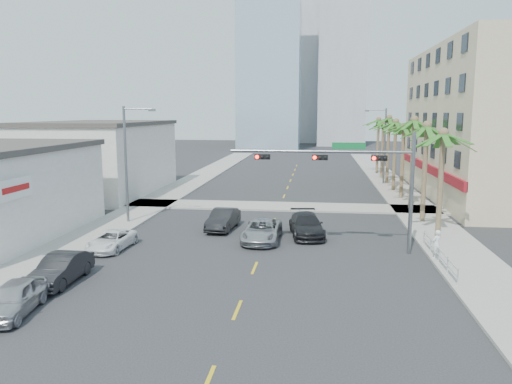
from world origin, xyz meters
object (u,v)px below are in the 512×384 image
car_parked_near (14,298)px  car_lane_right (306,225)px  car_parked_far (112,240)px  pedestrian (436,244)px  car_lane_left (223,219)px  car_parked_mid (61,269)px  car_lane_center (262,231)px  traffic_signal_mast (358,171)px

car_parked_near → car_lane_right: size_ratio=0.79×
car_parked_far → pedestrian: bearing=3.5°
car_lane_left → car_parked_mid: bearing=-110.4°
pedestrian → car_parked_near: bearing=-13.3°
car_parked_near → car_lane_center: (9.15, 13.47, 0.01)m
traffic_signal_mast → car_parked_far: size_ratio=2.63×
car_parked_mid → car_parked_far: bearing=89.9°
car_lane_center → pedestrian: size_ratio=3.07×
car_lane_right → pedestrian: (7.63, -5.05, 0.22)m
car_lane_left → traffic_signal_mast: bearing=-23.1°
car_lane_center → car_lane_right: bearing=33.7°
car_lane_center → pedestrian: pedestrian is taller
car_parked_mid → car_lane_center: bearing=46.0°
car_parked_near → car_parked_mid: size_ratio=0.94×
pedestrian → car_lane_left: bearing=-65.2°
car_parked_mid → car_lane_center: (9.15, 9.48, -0.02)m
traffic_signal_mast → car_parked_far: (-15.18, -1.32, -4.48)m
car_parked_mid → car_lane_center: car_parked_mid is taller
car_lane_right → pedestrian: 9.15m
car_lane_left → car_lane_right: car_lane_right is taller
car_parked_near → car_lane_left: (5.93, 16.52, 0.04)m
car_parked_far → car_lane_left: size_ratio=0.92×
car_lane_right → pedestrian: pedestrian is taller
pedestrian → car_parked_mid: bearing=-23.1°
car_parked_near → pedestrian: pedestrian is taller
traffic_signal_mast → pedestrian: 6.21m
car_parked_mid → car_lane_right: size_ratio=0.84×
pedestrian → car_lane_right: bearing=-74.4°
car_parked_far → traffic_signal_mast: bearing=8.4°
car_parked_mid → pedestrian: pedestrian is taller
car_parked_mid → pedestrian: bearing=17.7°
traffic_signal_mast → car_parked_near: bearing=-142.7°
car_parked_near → pedestrian: 22.23m
car_lane_right → traffic_signal_mast: bearing=-58.4°
traffic_signal_mast → car_parked_mid: (-15.18, -7.59, -4.33)m
car_lane_center → car_parked_mid: bearing=-132.9°
car_parked_near → car_lane_left: 17.55m
car_lane_right → car_parked_near: bearing=-136.1°
car_parked_near → car_parked_far: car_parked_near is taller
car_parked_far → car_lane_center: bearing=22.8°
car_parked_mid → car_lane_left: size_ratio=0.97×
car_parked_near → car_lane_right: 19.52m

